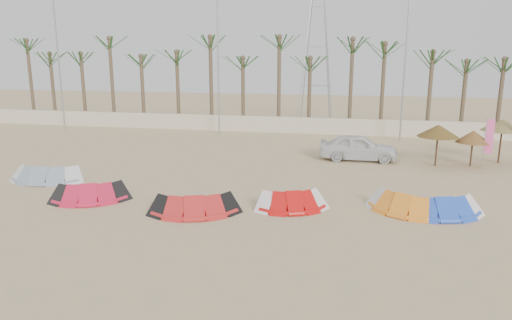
% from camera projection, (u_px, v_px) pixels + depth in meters
% --- Properties ---
extents(ground, '(120.00, 120.00, 0.00)m').
position_uv_depth(ground, '(222.00, 231.00, 16.59)').
color(ground, tan).
rests_on(ground, ground).
extents(boundary_wall, '(60.00, 0.30, 1.30)m').
position_uv_depth(boundary_wall, '(296.00, 125.00, 37.42)').
color(boundary_wall, beige).
rests_on(boundary_wall, ground).
extents(palm_line, '(52.00, 4.00, 7.70)m').
position_uv_depth(palm_line, '(308.00, 53.00, 37.42)').
color(palm_line, brown).
rests_on(palm_line, ground).
extents(lamp_a, '(1.25, 0.14, 11.00)m').
position_uv_depth(lamp_a, '(59.00, 61.00, 38.41)').
color(lamp_a, '#A5A8AD').
rests_on(lamp_a, ground).
extents(lamp_b, '(1.25, 0.14, 11.00)m').
position_uv_depth(lamp_b, '(219.00, 62.00, 35.57)').
color(lamp_b, '#A5A8AD').
rests_on(lamp_b, ground).
extents(lamp_c, '(1.25, 0.14, 11.00)m').
position_uv_depth(lamp_c, '(406.00, 62.00, 32.74)').
color(lamp_c, '#A5A8AD').
rests_on(lamp_c, ground).
extents(pylon, '(3.00, 3.00, 14.00)m').
position_uv_depth(pylon, '(315.00, 123.00, 43.08)').
color(pylon, '#A5A8AD').
rests_on(pylon, ground).
extents(kite_grey, '(3.77, 1.85, 0.90)m').
position_uv_depth(kite_grey, '(49.00, 172.00, 23.26)').
color(kite_grey, '#8490A2').
rests_on(kite_grey, ground).
extents(kite_red_left, '(3.69, 2.60, 0.90)m').
position_uv_depth(kite_red_left, '(94.00, 190.00, 20.12)').
color(kite_red_left, red).
rests_on(kite_red_left, ground).
extents(kite_red_mid, '(3.88, 2.46, 0.90)m').
position_uv_depth(kite_red_mid, '(197.00, 202.00, 18.54)').
color(kite_red_mid, red).
rests_on(kite_red_mid, ground).
extents(kite_red_right, '(3.33, 2.34, 0.90)m').
position_uv_depth(kite_red_right, '(293.00, 198.00, 19.00)').
color(kite_red_right, red).
rests_on(kite_red_right, ground).
extents(kite_orange, '(3.71, 2.71, 0.90)m').
position_uv_depth(kite_orange, '(405.00, 201.00, 18.65)').
color(kite_orange, orange).
rests_on(kite_orange, ground).
extents(kite_blue, '(3.68, 2.26, 0.90)m').
position_uv_depth(kite_blue, '(439.00, 203.00, 18.33)').
color(kite_blue, blue).
rests_on(kite_blue, ground).
extents(parasol_left, '(2.32, 2.32, 2.40)m').
position_uv_depth(parasol_left, '(438.00, 131.00, 25.94)').
color(parasol_left, '#4C331E').
rests_on(parasol_left, ground).
extents(parasol_mid, '(1.88, 1.88, 2.09)m').
position_uv_depth(parasol_mid, '(473.00, 137.00, 25.88)').
color(parasol_mid, '#4C331E').
rests_on(parasol_mid, ground).
extents(parasol_right, '(2.38, 2.38, 2.62)m').
position_uv_depth(parasol_right, '(503.00, 125.00, 26.59)').
color(parasol_right, '#4C331E').
rests_on(parasol_right, ground).
extents(flag_pink, '(0.45, 0.06, 2.97)m').
position_uv_depth(flag_pink, '(488.00, 138.00, 25.31)').
color(flag_pink, '#A5A8AD').
rests_on(flag_pink, ground).
extents(car, '(4.66, 1.92, 1.58)m').
position_uv_depth(car, '(358.00, 147.00, 27.65)').
color(car, white).
rests_on(car, ground).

